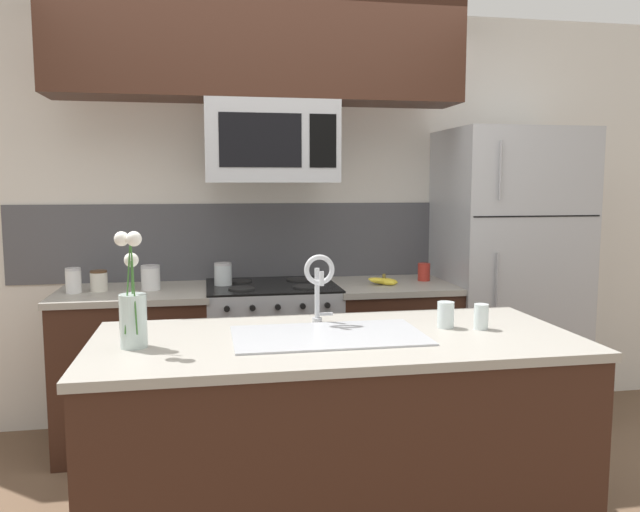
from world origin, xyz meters
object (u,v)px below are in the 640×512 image
(refrigerator, at_px, (506,277))
(coffee_tin, at_px, (424,272))
(spare_glass, at_px, (481,317))
(storage_jar_medium, at_px, (99,281))
(storage_jar_tall, at_px, (73,280))
(storage_jar_short, at_px, (151,278))
(storage_jar_squat, at_px, (223,275))
(microwave, at_px, (271,143))
(sink_faucet, at_px, (319,279))
(banana_bunch, at_px, (384,281))
(flower_vase, at_px, (133,312))
(drinking_glass, at_px, (446,315))
(stove_range, at_px, (272,360))

(refrigerator, relative_size, coffee_tin, 16.78)
(spare_glass, bearing_deg, storage_jar_medium, 143.89)
(storage_jar_tall, height_order, storage_jar_short, storage_jar_short)
(storage_jar_squat, distance_m, coffee_tin, 1.24)
(storage_jar_tall, distance_m, coffee_tin, 2.07)
(microwave, bearing_deg, sink_faucet, -84.43)
(refrigerator, distance_m, banana_bunch, 0.83)
(refrigerator, bearing_deg, coffee_tin, 176.79)
(spare_glass, relative_size, flower_vase, 0.24)
(drinking_glass, bearing_deg, storage_jar_tall, 145.77)
(storage_jar_medium, relative_size, banana_bunch, 0.62)
(microwave, relative_size, coffee_tin, 6.77)
(microwave, height_order, sink_faucet, microwave)
(storage_jar_squat, distance_m, banana_bunch, 0.96)
(coffee_tin, bearing_deg, sink_faucet, -128.62)
(storage_jar_tall, bearing_deg, flower_vase, -70.04)
(storage_jar_tall, distance_m, spare_glass, 2.22)
(microwave, relative_size, storage_jar_tall, 5.29)
(storage_jar_tall, height_order, storage_jar_squat, storage_jar_squat)
(storage_jar_short, relative_size, flower_vase, 0.32)
(refrigerator, height_order, banana_bunch, refrigerator)
(storage_jar_tall, height_order, storage_jar_medium, storage_jar_tall)
(drinking_glass, relative_size, flower_vase, 0.25)
(microwave, xyz_separation_m, storage_jar_medium, (-0.98, 0.04, -0.78))
(microwave, distance_m, drinking_glass, 1.54)
(storage_jar_medium, bearing_deg, flower_vase, -75.77)
(stove_range, bearing_deg, microwave, -89.84)
(refrigerator, height_order, storage_jar_short, refrigerator)
(spare_glass, distance_m, flower_vase, 1.40)
(sink_faucet, xyz_separation_m, drinking_glass, (0.51, -0.16, -0.14))
(stove_range, relative_size, sink_faucet, 3.04)
(storage_jar_medium, bearing_deg, microwave, -2.20)
(coffee_tin, relative_size, drinking_glass, 1.00)
(storage_jar_short, height_order, banana_bunch, storage_jar_short)
(microwave, xyz_separation_m, storage_jar_short, (-0.69, 0.03, -0.77))
(drinking_glass, xyz_separation_m, spare_glass, (0.14, -0.05, -0.00))
(microwave, height_order, storage_jar_tall, microwave)
(storage_jar_tall, bearing_deg, drinking_glass, -34.23)
(microwave, height_order, flower_vase, microwave)
(storage_jar_short, height_order, coffee_tin, storage_jar_short)
(storage_jar_tall, distance_m, banana_bunch, 1.78)
(microwave, bearing_deg, storage_jar_tall, 179.98)
(storage_jar_tall, bearing_deg, storage_jar_short, 3.83)
(refrigerator, xyz_separation_m, banana_bunch, (-0.83, -0.08, 0.01))
(storage_jar_short, relative_size, spare_glass, 1.34)
(storage_jar_short, bearing_deg, storage_jar_squat, 3.41)
(storage_jar_squat, bearing_deg, drinking_glass, -53.79)
(storage_jar_squat, bearing_deg, storage_jar_tall, -176.38)
(spare_glass, bearing_deg, flower_vase, -178.16)
(microwave, relative_size, banana_bunch, 3.91)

